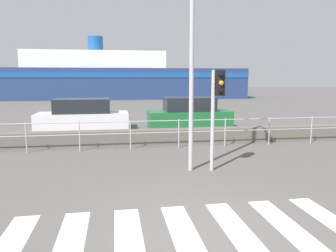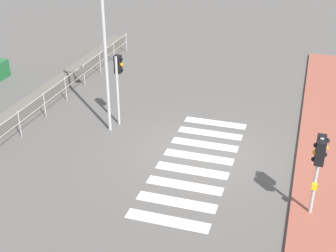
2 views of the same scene
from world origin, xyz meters
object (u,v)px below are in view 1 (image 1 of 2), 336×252
(ferry_boat, at_px, (120,79))
(parked_car_white, at_px, (83,117))
(streetlamp, at_px, (194,17))
(traffic_light_far, at_px, (217,97))
(parked_car_green, at_px, (189,114))

(ferry_boat, distance_m, parked_car_white, 25.22)
(ferry_boat, bearing_deg, streetlamp, -87.66)
(traffic_light_far, distance_m, parked_car_white, 9.14)
(streetlamp, distance_m, parked_car_green, 8.85)
(streetlamp, height_order, parked_car_white, streetlamp)
(traffic_light_far, xyz_separation_m, parked_car_green, (1.08, 7.97, -1.35))
(traffic_light_far, distance_m, parked_car_green, 8.15)
(streetlamp, xyz_separation_m, parked_car_green, (1.75, 7.98, -3.40))
(parked_car_green, bearing_deg, streetlamp, -102.38)
(streetlamp, bearing_deg, ferry_boat, 92.34)
(parked_car_white, xyz_separation_m, parked_car_green, (5.34, 0.00, 0.01))
(streetlamp, distance_m, ferry_boat, 33.11)
(streetlamp, bearing_deg, parked_car_white, 114.21)
(streetlamp, bearing_deg, parked_car_green, 77.62)
(streetlamp, xyz_separation_m, parked_car_white, (-3.59, 7.98, -3.40))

